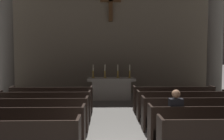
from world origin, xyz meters
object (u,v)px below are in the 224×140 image
pew_left_row_3 (35,114)px  candlestick_inner_right (118,74)px  altar (111,88)px  candlestick_inner_left (105,74)px  pew_right_row_2 (211,124)px  pew_right_row_4 (182,105)px  pew_left_row_2 (21,126)px  column_right_second (216,23)px  candlestick_outer_right (130,74)px  lone_worshipper (175,115)px  pew_left_row_4 (45,106)px  pew_right_row_5 (173,99)px  candlestick_outer_left (93,74)px  pew_right_row_3 (194,113)px  pew_left_row_5 (52,99)px  column_left_second (5,23)px

pew_left_row_3 → candlestick_inner_right: (2.53, 4.70, 0.73)m
altar → candlestick_inner_left: bearing=180.0°
pew_right_row_2 → pew_right_row_4: 2.21m
pew_left_row_2 → column_right_second: bearing=38.8°
pew_right_row_2 → candlestick_outer_right: bearing=103.4°
lone_worshipper → pew_right_row_2: bearing=-2.5°
pew_left_row_4 → column_right_second: bearing=26.0°
candlestick_inner_right → candlestick_outer_right: bearing=0.0°
pew_left_row_4 → lone_worshipper: lone_worshipper is taller
candlestick_outer_right → lone_worshipper: candlestick_outer_right is taller
pew_left_row_2 → pew_left_row_3: (0.00, 1.10, 0.00)m
pew_right_row_5 → candlestick_outer_left: candlestick_outer_left is taller
candlestick_outer_left → candlestick_inner_left: (0.55, 0.00, 0.00)m
altar → lone_worshipper: size_ratio=1.67×
candlestick_inner_left → candlestick_inner_right: bearing=0.0°
candlestick_outer_left → pew_right_row_3: bearing=-56.7°
pew_left_row_4 → candlestick_inner_left: candlestick_inner_left is taller
pew_left_row_2 → pew_left_row_4: size_ratio=1.00×
candlestick_outer_left → pew_left_row_4: bearing=-111.1°
pew_left_row_4 → pew_right_row_5: size_ratio=1.00×
pew_right_row_4 → candlestick_outer_left: bearing=130.6°
pew_left_row_4 → pew_right_row_2: same height
altar → lone_worshipper: bearing=-76.6°
pew_right_row_5 → candlestick_outer_right: size_ratio=4.77×
pew_left_row_5 → altar: (2.23, 2.49, 0.06)m
pew_right_row_5 → lone_worshipper: (-0.86, -3.27, 0.22)m
column_right_second → candlestick_inner_right: column_right_second is taller
pew_right_row_3 → candlestick_outer_left: size_ratio=4.77×
pew_right_row_5 → altar: bearing=131.9°
pew_right_row_4 → pew_left_row_3: bearing=-166.1°
altar → candlestick_outer_left: (-0.85, 0.00, 0.67)m
pew_right_row_2 → pew_right_row_3: (0.00, 1.10, 0.00)m
pew_right_row_2 → column_left_second: (-6.99, 5.62, 3.04)m
pew_right_row_3 → column_right_second: column_right_second is taller
pew_left_row_4 → pew_right_row_3: 4.60m
column_left_second → lone_worshipper: (6.13, -5.58, -2.83)m
pew_right_row_3 → candlestick_inner_right: candlestick_inner_right is taller
column_left_second → candlestick_inner_left: column_left_second is taller
candlestick_outer_left → candlestick_inner_right: same height
pew_left_row_2 → pew_right_row_3: size_ratio=1.00×
candlestick_inner_left → lone_worshipper: size_ratio=0.47×
pew_right_row_3 → pew_right_row_5: (0.00, 2.21, 0.00)m
pew_left_row_4 → candlestick_outer_right: size_ratio=4.77×
pew_right_row_2 → pew_left_row_5: bearing=143.5°
column_right_second → candlestick_inner_right: 5.03m
pew_left_row_2 → candlestick_inner_left: size_ratio=4.77×
pew_right_row_4 → pew_left_row_5: bearing=166.1°
altar → candlestick_inner_left: 0.73m
column_right_second → pew_right_row_5: bearing=-137.6°
pew_right_row_3 → pew_right_row_5: same height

